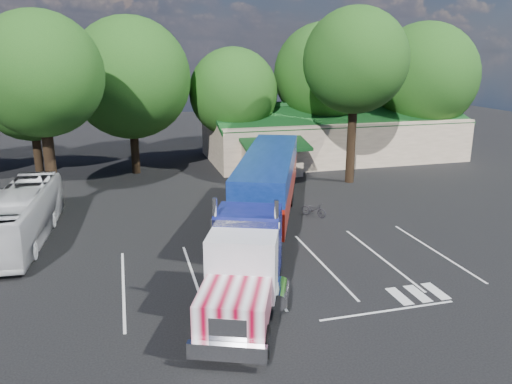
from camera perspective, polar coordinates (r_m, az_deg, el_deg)
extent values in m
plane|color=black|center=(29.64, -2.60, -4.32)|extent=(120.00, 120.00, 0.00)
cube|color=beige|center=(50.07, 8.63, 6.22)|extent=(24.00, 11.00, 4.00)
cube|color=#13431A|center=(47.55, 9.92, 8.71)|extent=(24.20, 6.25, 2.10)
cube|color=#13431A|center=(51.91, 7.68, 9.38)|extent=(24.20, 6.25, 2.10)
cube|color=beige|center=(42.18, 1.69, 3.78)|extent=(5.00, 2.50, 2.80)
cube|color=#13431A|center=(40.67, 2.23, 5.47)|extent=(5.40, 3.19, 0.80)
cylinder|color=black|center=(46.26, -23.69, 4.28)|extent=(0.70, 0.70, 4.00)
sphere|color=#184614|center=(45.63, -24.42, 10.61)|extent=(8.40, 8.40, 8.40)
cylinder|color=black|center=(44.13, -13.68, 4.87)|extent=(0.70, 0.70, 4.30)
sphere|color=#184614|center=(43.45, -14.19, 12.52)|extent=(10.00, 10.00, 10.00)
cylinder|color=black|center=(46.54, -2.54, 5.41)|extent=(0.70, 0.70, 3.60)
sphere|color=#184614|center=(45.92, -2.61, 11.31)|extent=(8.00, 8.00, 8.00)
cylinder|color=black|center=(49.64, 7.58, 6.47)|extent=(0.70, 0.70, 4.50)
sphere|color=#184614|center=(49.05, 7.83, 13.23)|extent=(9.60, 9.60, 9.60)
cylinder|color=black|center=(53.31, 18.11, 6.14)|extent=(0.70, 0.70, 3.90)
sphere|color=#184614|center=(52.72, 18.66, 12.41)|extent=(10.40, 10.40, 10.40)
cylinder|color=black|center=(34.26, -22.40, 2.48)|extent=(0.70, 0.70, 6.00)
sphere|color=#184614|center=(33.52, -23.47, 12.25)|extent=(7.60, 7.60, 7.60)
cylinder|color=black|center=(40.33, 10.83, 5.62)|extent=(0.70, 0.70, 6.50)
sphere|color=#184614|center=(39.73, 11.30, 14.52)|extent=(8.00, 8.00, 8.00)
cube|color=black|center=(20.54, -1.38, -11.42)|extent=(3.77, 7.33, 0.27)
cube|color=white|center=(17.19, -3.33, -17.80)|extent=(2.57, 1.24, 0.59)
cube|color=white|center=(17.02, -3.24, -15.61)|extent=(1.24, 0.59, 0.96)
cube|color=white|center=(17.96, -2.56, -13.01)|extent=(3.23, 3.29, 1.23)
cube|color=silver|center=(19.56, -1.58, -8.38)|extent=(3.11, 2.58, 2.45)
cube|color=black|center=(18.72, -1.90, -7.75)|extent=(2.31, 0.99, 1.07)
cube|color=white|center=(19.88, -1.24, -3.66)|extent=(2.61, 1.13, 0.27)
cube|color=#0B1552|center=(21.23, -0.84, -5.74)|extent=(3.27, 2.97, 2.88)
cylinder|color=white|center=(20.40, -4.63, -5.59)|extent=(0.25, 0.25, 3.63)
cylinder|color=white|center=(20.08, 2.28, -5.90)|extent=(0.25, 0.25, 3.63)
cylinder|color=white|center=(20.86, -5.33, -11.03)|extent=(1.29, 1.85, 0.70)
cylinder|color=white|center=(20.50, 2.73, -11.49)|extent=(1.29, 1.85, 0.70)
cube|color=silver|center=(30.02, 1.47, 0.55)|extent=(7.65, 13.70, 1.60)
cube|color=navy|center=(29.68, 1.49, 3.23)|extent=(7.65, 13.70, 1.28)
cube|color=black|center=(34.69, 2.14, 0.27)|extent=(2.58, 3.94, 0.37)
cube|color=black|center=(25.17, -1.47, -6.24)|extent=(0.17, 0.17, 1.49)
cube|color=black|center=(25.02, 1.94, -6.39)|extent=(0.17, 0.17, 1.49)
cube|color=white|center=(37.16, 2.43, 0.65)|extent=(2.42, 1.07, 0.13)
cylinder|color=black|center=(18.19, -6.43, -16.20)|extent=(0.78, 1.23, 1.17)
cylinder|color=black|center=(17.86, 0.90, -16.74)|extent=(0.78, 1.23, 1.17)
cylinder|color=black|center=(22.40, -3.59, -9.63)|extent=(0.78, 1.23, 1.17)
cylinder|color=black|center=(22.14, 2.21, -9.93)|extent=(0.78, 1.23, 1.17)
cylinder|color=black|center=(23.45, -3.08, -8.41)|extent=(0.78, 1.23, 1.17)
cylinder|color=black|center=(23.20, 2.44, -8.68)|extent=(0.78, 1.23, 1.17)
cylinder|color=black|center=(34.07, 0.14, -0.57)|extent=(0.78, 1.23, 1.17)
cylinder|color=black|center=(33.90, 3.90, -0.69)|extent=(0.78, 1.23, 1.17)
cylinder|color=black|center=(35.29, 0.37, 0.02)|extent=(0.78, 1.23, 1.17)
cylinder|color=black|center=(35.12, 4.01, -0.10)|extent=(0.78, 1.23, 1.17)
imported|color=black|center=(26.63, 2.34, -4.47)|extent=(0.74, 0.84, 1.94)
imported|color=black|center=(32.02, 6.61, -2.00)|extent=(1.57, 1.74, 0.92)
imported|color=silver|center=(30.23, -25.23, -2.48)|extent=(3.29, 10.88, 2.99)
imported|color=#ADAEB5|center=(45.61, 7.25, 3.58)|extent=(4.03, 2.35, 1.26)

